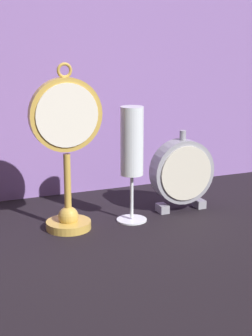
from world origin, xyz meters
The scene contains 5 objects.
ground_plane centered at (0.00, 0.00, 0.00)m, with size 4.00×4.00×0.00m, color black.
fabric_backdrop_drape centered at (0.00, 0.33, 0.37)m, with size 1.44×0.01×0.74m, color #8460A8.
pocket_watch_on_stand centered at (-0.12, 0.09, 0.16)m, with size 0.14×0.09×0.33m.
mantel_clock_silver centered at (0.14, 0.10, 0.09)m, with size 0.14×0.04×0.18m.
champagne_flute centered at (0.01, 0.08, 0.15)m, with size 0.06×0.06×0.24m.
Camera 1 is at (-0.42, -0.94, 0.40)m, focal length 60.00 mm.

